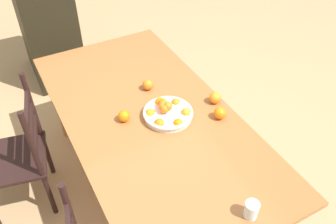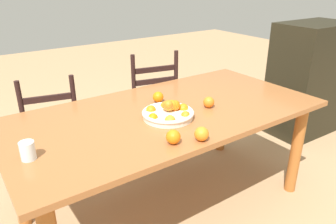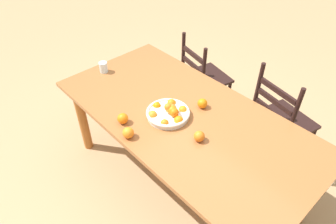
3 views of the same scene
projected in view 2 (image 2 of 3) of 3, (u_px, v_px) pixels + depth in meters
The scene contains 11 objects.
ground_plane at pixel (167, 205), 2.41m from camera, with size 12.00×12.00×0.00m, color tan.
dining_table at pixel (167, 124), 2.15m from camera, with size 2.05×1.02×0.77m.
chair_near_window at pixel (52, 131), 2.59m from camera, with size 0.50×0.50×0.92m.
chair_by_cabinet at pixel (150, 105), 3.06m from camera, with size 0.54×0.54×0.98m.
cabinet at pixel (308, 79), 3.37m from camera, with size 0.77×0.49×1.16m, color black.
fruit_bowl at pixel (168, 112), 1.99m from camera, with size 0.32×0.32×0.12m.
orange_loose_0 at pixel (202, 134), 1.71m from camera, with size 0.08×0.08×0.08m, color orange.
orange_loose_1 at pixel (173, 137), 1.68m from camera, with size 0.08×0.08×0.08m, color orange.
orange_loose_2 at pixel (158, 97), 2.23m from camera, with size 0.07×0.07×0.07m, color orange.
orange_loose_3 at pixel (209, 102), 2.14m from camera, with size 0.07×0.07×0.07m, color orange.
drinking_glass at pixel (28, 151), 1.54m from camera, with size 0.07×0.07×0.09m, color silver.
Camera 2 is at (-1.11, -1.60, 1.59)m, focal length 34.57 mm.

